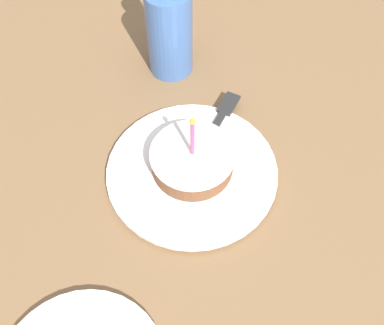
{
  "coord_description": "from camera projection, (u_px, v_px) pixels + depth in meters",
  "views": [
    {
      "loc": [
        -0.06,
        -0.33,
        0.57
      ],
      "look_at": [
        0.01,
        0.02,
        0.03
      ],
      "focal_mm": 42.0,
      "sensor_mm": 36.0,
      "label": 1
    }
  ],
  "objects": [
    {
      "name": "plate",
      "position": [
        192.0,
        171.0,
        0.66
      ],
      "size": [
        0.25,
        0.25,
        0.01
      ],
      "color": "white",
      "rests_on": "ground_plane"
    },
    {
      "name": "ground_plane",
      "position": [
        191.0,
        195.0,
        0.68
      ],
      "size": [
        2.4,
        2.4,
        0.04
      ],
      "color": "brown",
      "rests_on": "ground"
    },
    {
      "name": "bottle",
      "position": [
        169.0,
        29.0,
        0.73
      ],
      "size": [
        0.08,
        0.08,
        0.21
      ],
      "color": "#3F66A5",
      "rests_on": "ground_plane"
    },
    {
      "name": "fork",
      "position": [
        215.0,
        127.0,
        0.7
      ],
      "size": [
        0.12,
        0.15,
        0.0
      ],
      "color": "#262626",
      "rests_on": "plate"
    },
    {
      "name": "cake_slice",
      "position": [
        192.0,
        160.0,
        0.65
      ],
      "size": [
        0.12,
        0.12,
        0.12
      ],
      "color": "brown",
      "rests_on": "plate"
    }
  ]
}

